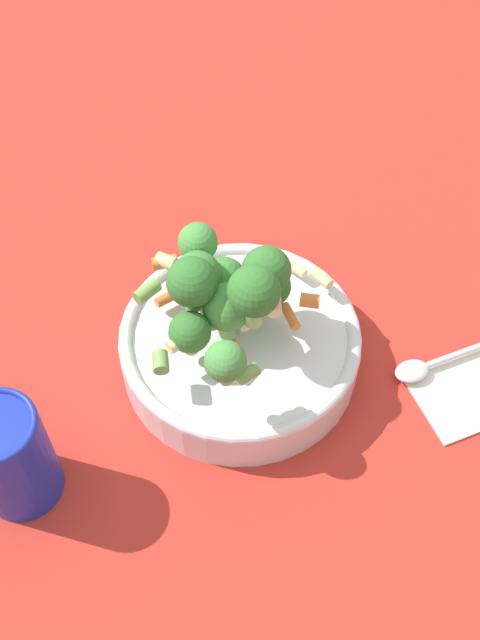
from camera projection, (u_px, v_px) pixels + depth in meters
name	position (u px, v px, depth m)	size (l,w,h in m)	color
ground_plane	(240.00, 361.00, 0.77)	(3.00, 3.00, 0.00)	#B72D23
bowl	(240.00, 345.00, 0.75)	(0.24, 0.24, 0.05)	silver
pasta_salad	(225.00, 291.00, 0.69)	(0.17, 0.20, 0.11)	#8CB766
cup	(10.00, 456.00, 0.64)	(0.07, 0.07, 0.12)	#192DAD
napkin	(479.00, 388.00, 0.75)	(0.14, 0.16, 0.01)	white
spoon	(442.00, 360.00, 0.76)	(0.10, 0.15, 0.01)	silver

